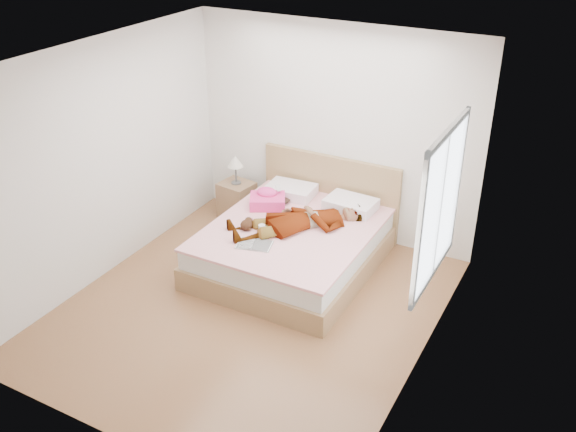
% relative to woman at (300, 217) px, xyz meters
% --- Properties ---
extents(ground, '(4.00, 4.00, 0.00)m').
position_rel_woman_xyz_m(ground, '(-0.06, -1.02, -0.62)').
color(ground, '#56301B').
rests_on(ground, ground).
extents(woman, '(1.56, 1.59, 0.22)m').
position_rel_woman_xyz_m(woman, '(0.00, 0.00, 0.00)').
color(woman, white).
rests_on(woman, bed).
extents(hair, '(0.53, 0.60, 0.07)m').
position_rel_woman_xyz_m(hair, '(-0.57, 0.45, -0.07)').
color(hair, black).
rests_on(hair, bed).
extents(phone, '(0.10, 0.10, 0.05)m').
position_rel_woman_xyz_m(phone, '(-0.50, 0.40, 0.08)').
color(phone, silver).
rests_on(phone, bed).
extents(room_shell, '(4.00, 4.00, 4.00)m').
position_rel_woman_xyz_m(room_shell, '(1.71, -0.72, 0.88)').
color(room_shell, white).
rests_on(room_shell, ground).
extents(bed, '(1.80, 2.08, 1.00)m').
position_rel_woman_xyz_m(bed, '(-0.06, 0.02, -0.35)').
color(bed, olive).
rests_on(bed, ground).
extents(towel, '(0.52, 0.49, 0.22)m').
position_rel_woman_xyz_m(towel, '(-0.57, 0.26, -0.02)').
color(towel, '#FB44A0').
rests_on(towel, bed).
extents(magazine, '(0.43, 0.34, 0.02)m').
position_rel_woman_xyz_m(magazine, '(-0.23, -0.61, -0.10)').
color(magazine, silver).
rests_on(magazine, bed).
extents(coffee_mug, '(0.12, 0.10, 0.09)m').
position_rel_woman_xyz_m(coffee_mug, '(-0.30, -0.32, -0.07)').
color(coffee_mug, silver).
rests_on(coffee_mug, bed).
extents(plush_toy, '(0.17, 0.22, 0.11)m').
position_rel_woman_xyz_m(plush_toy, '(-0.49, -0.34, -0.05)').
color(plush_toy, black).
rests_on(plush_toy, bed).
extents(nightstand, '(0.45, 0.42, 0.88)m').
position_rel_woman_xyz_m(nightstand, '(-1.26, 0.64, -0.33)').
color(nightstand, brown).
rests_on(nightstand, ground).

